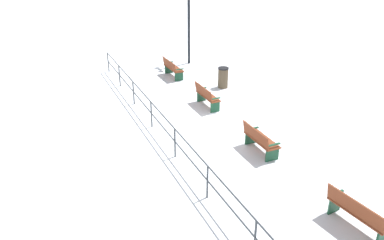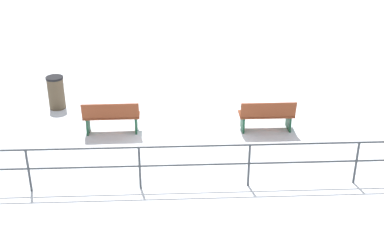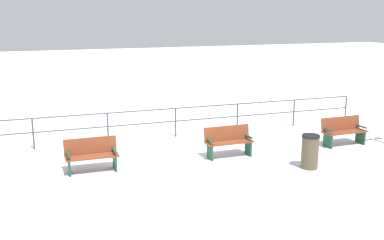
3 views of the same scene
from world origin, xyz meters
name	(u,v)px [view 2 (image 2 of 3)]	position (x,y,z in m)	size (l,w,h in m)	color
ground_plane	(189,129)	(0.00, 0.00, 0.00)	(80.00, 80.00, 0.00)	white
bench_second	(267,115)	(-0.17, -1.97, 0.44)	(0.57, 1.40, 0.88)	brown
bench_third	(111,116)	(-0.13, 1.97, 0.47)	(0.50, 1.43, 0.90)	brown
waterfront_railing	(195,159)	(-2.73, 0.00, 0.69)	(0.05, 16.07, 1.00)	#383D42
trash_bin	(56,92)	(1.52, 3.66, 0.47)	(0.48, 0.48, 0.94)	brown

